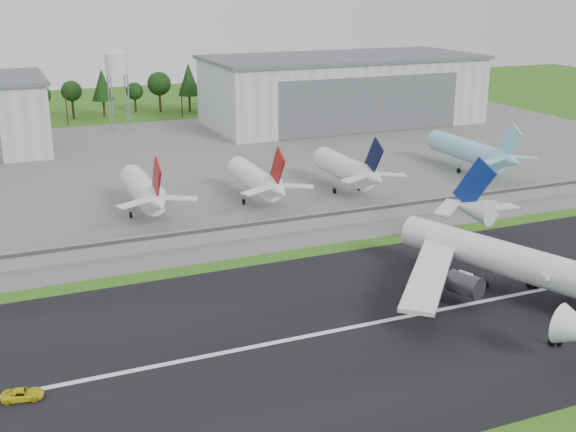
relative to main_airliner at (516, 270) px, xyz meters
name	(u,v)px	position (x,y,z in m)	size (l,w,h in m)	color
ground	(395,355)	(-29.00, -9.59, -4.89)	(600.00, 600.00, 0.00)	#3C6217
runway	(361,326)	(-29.00, 0.41, -4.84)	(320.00, 60.00, 0.10)	black
runway_centerline	(361,325)	(-29.00, 0.41, -4.78)	(220.00, 1.00, 0.02)	white
apron	(180,167)	(-29.00, 110.41, -4.84)	(320.00, 150.00, 0.10)	slate
blast_fence	(259,229)	(-29.00, 45.39, -3.09)	(240.00, 0.61, 3.50)	gray
hangar_east	(342,89)	(46.00, 155.33, 7.73)	(102.00, 47.00, 25.20)	silver
water_tower	(116,61)	(-34.00, 175.41, 19.66)	(8.40, 8.40, 29.40)	#99999E
utility_poles	(127,121)	(-29.00, 190.41, -4.89)	(230.00, 3.00, 12.00)	black
treeline	(120,115)	(-29.00, 205.41, -4.89)	(320.00, 16.00, 22.00)	black
main_airliner	(516,270)	(0.00, 0.00, 0.00)	(53.72, 57.43, 18.17)	white
ground_vehicle	(23,394)	(-78.74, -1.26, -4.07)	(2.40, 5.21, 1.45)	yellow
parked_jet_red_a	(146,191)	(-47.86, 66.99, 1.40)	(7.36, 31.29, 16.81)	white
parked_jet_red_b	(259,180)	(-20.82, 66.96, 1.19)	(7.36, 31.29, 16.59)	white
parked_jet_navy	(350,170)	(3.49, 66.99, 1.40)	(7.36, 31.29, 16.81)	white
parked_jet_skyblue	(474,152)	(44.67, 71.99, 1.36)	(7.36, 37.29, 16.82)	#87C8EA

